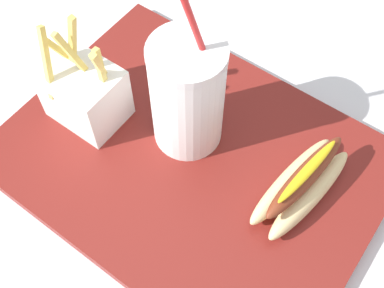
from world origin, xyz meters
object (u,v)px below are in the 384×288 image
(hot_dog_1, at_px, (302,184))
(fries_basket, at_px, (85,93))
(ketchup_cup_1, at_px, (185,58))
(soda_cup, at_px, (187,96))

(hot_dog_1, bearing_deg, fries_basket, -168.18)
(hot_dog_1, distance_m, ketchup_cup_1, 0.25)
(fries_basket, xyz_separation_m, hot_dog_1, (0.28, 0.06, -0.02))
(soda_cup, height_order, hot_dog_1, soda_cup)
(hot_dog_1, xyz_separation_m, ketchup_cup_1, (-0.23, 0.08, -0.01))
(fries_basket, bearing_deg, soda_cup, 22.61)
(soda_cup, bearing_deg, fries_basket, -157.39)
(soda_cup, bearing_deg, hot_dog_1, 2.80)
(ketchup_cup_1, bearing_deg, hot_dog_1, -20.12)
(soda_cup, distance_m, ketchup_cup_1, 0.14)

